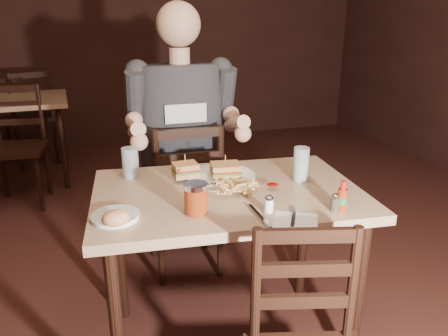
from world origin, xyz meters
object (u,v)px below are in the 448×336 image
object	(u,v)px
bg_table	(20,108)
chair_far	(184,196)
main_table	(228,210)
bg_chair_far	(29,118)
diner	(183,106)
dinner_plate	(221,178)
glass_left	(130,163)
bg_chair_near	(16,149)
side_plate	(115,217)
glass_right	(301,165)
hot_sauce	(342,196)
syrup_dispenser	(196,198)

from	to	relation	value
bg_table	chair_far	bearing A→B (deg)	-60.85
main_table	bg_chair_far	bearing A→B (deg)	108.91
diner	dinner_plate	xyz separation A→B (m)	(0.04, -0.53, -0.22)
diner	glass_left	xyz separation A→B (m)	(-0.33, -0.38, -0.16)
bg_table	glass_left	xyz separation A→B (m)	(0.71, -2.30, 0.16)
main_table	dinner_plate	size ratio (longest dim) A/B	3.94
bg_table	glass_left	distance (m)	2.41
bg_table	dinner_plate	world-z (taller)	dinner_plate
bg_chair_near	side_plate	distance (m)	2.27
dinner_plate	side_plate	bearing A→B (deg)	-151.07
bg_chair_near	glass_right	distance (m)	2.49
dinner_plate	glass_right	distance (m)	0.35
hot_sauce	syrup_dispenser	distance (m)	0.54
glass_right	chair_far	bearing A→B (deg)	117.23
glass_left	hot_sauce	distance (m)	0.92
hot_sauce	bg_chair_near	bearing A→B (deg)	120.85
chair_far	dinner_plate	size ratio (longest dim) A/B	3.10
chair_far	hot_sauce	bearing A→B (deg)	111.01
glass_left	hot_sauce	world-z (taller)	glass_left
main_table	diner	size ratio (longest dim) A/B	1.11
glass_right	bg_chair_far	bearing A→B (deg)	114.22
main_table	hot_sauce	bearing A→B (deg)	-44.21
glass_left	bg_chair_far	bearing A→B (deg)	104.00
bg_table	bg_chair_near	bearing A→B (deg)	-90.00
side_plate	bg_chair_near	bearing A→B (deg)	105.64
main_table	bg_table	distance (m)	2.79
glass_right	syrup_dispenser	bearing A→B (deg)	-161.15
hot_sauce	syrup_dispenser	xyz separation A→B (m)	(-0.51, 0.15, -0.00)
diner	glass_left	size ratio (longest dim) A/B	7.79
chair_far	glass_right	bearing A→B (deg)	118.85
bg_table	diner	size ratio (longest dim) A/B	0.79
bg_chair_near	glass_right	world-z (taller)	bg_chair_near
main_table	side_plate	distance (m)	0.49
bg_chair_near	glass_left	world-z (taller)	bg_chair_near
bg_table	syrup_dispenser	world-z (taller)	syrup_dispenser
glass_right	hot_sauce	world-z (taller)	glass_right
bg_chair_far	dinner_plate	distance (m)	3.20
glass_left	glass_right	distance (m)	0.75
bg_chair_far	diner	distance (m)	2.73
syrup_dispenser	side_plate	xyz separation A→B (m)	(-0.29, 0.04, -0.05)
bg_table	side_plate	bearing A→B (deg)	-77.42
main_table	glass_right	xyz separation A→B (m)	(0.33, 0.00, 0.17)
main_table	diner	distance (m)	0.73
dinner_plate	hot_sauce	size ratio (longest dim) A/B	2.49
chair_far	side_plate	size ratio (longest dim) A/B	5.46
glass_left	glass_right	bearing A→B (deg)	-21.69
bg_chair_near	diner	bearing A→B (deg)	-45.41
bg_table	side_plate	distance (m)	2.78
main_table	bg_chair_far	xyz separation A→B (m)	(-1.07, 3.13, -0.20)
dinner_plate	diner	bearing A→B (deg)	94.63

